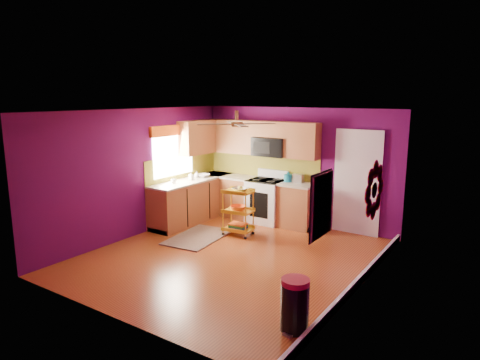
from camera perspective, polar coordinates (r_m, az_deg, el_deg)
The scene contains 18 objects.
ground at distance 7.52m, azimuth -1.29°, elevation -10.21°, with size 5.00×5.00×0.00m, color maroon.
room_envelope at distance 7.07m, azimuth -1.17°, elevation 2.15°, with size 4.54×5.04×2.52m.
lower_cabinets at distance 9.55m, azimuth -1.66°, elevation -2.81°, with size 2.81×2.31×0.94m.
electric_range at distance 9.40m, azimuth 3.56°, elevation -2.73°, with size 0.76×0.66×1.13m.
upper_cabinetry at distance 9.54m, azimuth 0.05°, elevation 5.52°, with size 2.80×2.30×1.26m.
left_window at distance 9.27m, azimuth -8.89°, elevation 4.83°, with size 0.08×1.35×1.08m.
panel_door at distance 8.79m, azimuth 15.36°, elevation -0.49°, with size 0.95×0.11×2.15m.
right_wall_art at distance 5.83m, azimuth 14.90°, elevation -2.10°, with size 0.04×2.74×1.04m.
ceiling_fan at distance 7.18m, azimuth -0.45°, elevation 7.57°, with size 1.01×1.01×0.26m.
shag_rug at distance 8.52m, azimuth -5.62°, elevation -7.57°, with size 0.86×1.40×0.02m, color black.
rolling_cart at distance 8.48m, azimuth -0.20°, elevation -4.00°, with size 0.60×0.47×1.01m.
trash_can at distance 5.29m, azimuth 7.33°, elevation -16.18°, with size 0.39×0.40×0.65m.
teal_kettle at distance 9.15m, azimuth 6.44°, elevation 0.29°, with size 0.18×0.18×0.21m.
toaster at distance 9.10m, azimuth 7.76°, elevation 0.24°, with size 0.22×0.15×0.18m, color beige.
soap_bottle_a at distance 9.32m, azimuth -6.55°, elevation 0.56°, with size 0.08×0.09×0.19m, color #EA3F72.
soap_bottle_b at distance 9.57m, azimuth -5.80°, elevation 0.73°, with size 0.12×0.12×0.15m, color white.
counter_dish at distance 9.64m, azimuth -4.93°, elevation 0.58°, with size 0.28×0.28×0.07m, color white.
counter_cup at distance 9.05m, azimuth -8.85°, elevation -0.14°, with size 0.11×0.11×0.09m, color white.
Camera 1 is at (4.03, -5.72, 2.75)m, focal length 32.00 mm.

